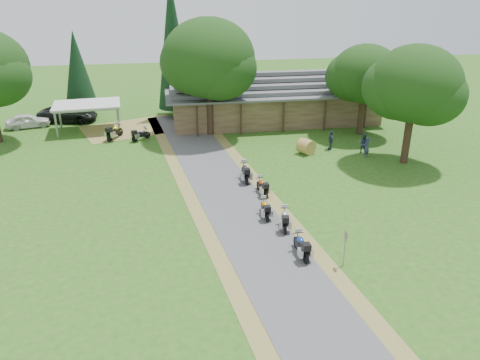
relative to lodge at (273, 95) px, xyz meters
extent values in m
plane|color=#295417|center=(-6.00, -24.00, -2.45)|extent=(120.00, 120.00, 0.00)
plane|color=#48484B|center=(-6.50, -20.00, -2.45)|extent=(51.95, 51.95, 0.00)
imported|color=silver|center=(-23.92, 0.88, -1.60)|extent=(3.36, 5.48, 1.70)
imported|color=black|center=(-20.45, 2.43, -1.27)|extent=(3.72, 6.54, 2.36)
imported|color=#313E59|center=(5.06, -11.86, -1.45)|extent=(0.70, 0.66, 1.99)
imported|color=#313E59|center=(5.19, -10.88, -1.49)|extent=(0.67, 0.66, 1.92)
imported|color=#313E59|center=(2.81, -9.66, -1.52)|extent=(0.38, 0.53, 1.86)
cylinder|color=olive|center=(0.47, -10.37, -1.84)|extent=(1.63, 1.59, 1.23)
cone|color=black|center=(-9.62, 2.70, 4.43)|extent=(3.59, 3.59, 13.76)
cone|color=black|center=(-19.23, 4.05, 1.89)|extent=(3.34, 3.34, 8.68)
camera|label=1|loc=(-10.63, -45.27, 11.07)|focal=35.00mm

